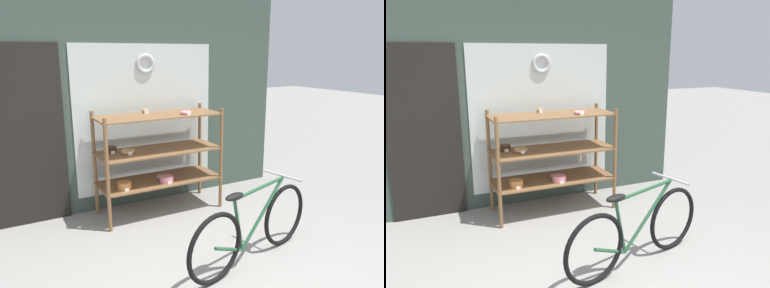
# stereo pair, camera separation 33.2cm
# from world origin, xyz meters

# --- Properties ---
(storefront_facade) EXTENTS (4.43, 0.13, 3.67)m
(storefront_facade) POSITION_xyz_m (-0.04, 2.44, 1.78)
(storefront_facade) COLOR #3D4C42
(storefront_facade) RESTS_ON ground_plane
(display_case) EXTENTS (1.53, 0.60, 1.31)m
(display_case) POSITION_xyz_m (0.17, 2.00, 0.78)
(display_case) COLOR brown
(display_case) RESTS_ON ground_plane
(bicycle) EXTENTS (1.66, 0.55, 0.79)m
(bicycle) POSITION_xyz_m (0.48, 0.45, 0.36)
(bicycle) COLOR black
(bicycle) RESTS_ON ground_plane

